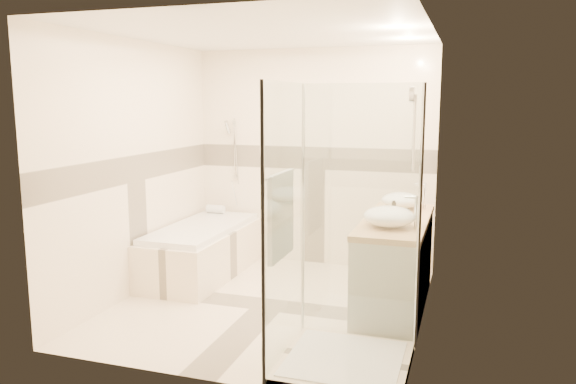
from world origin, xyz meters
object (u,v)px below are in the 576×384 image
(bathtub, at_px, (202,248))
(shower_enclosure, at_px, (332,297))
(amenity_bottle_a, at_px, (394,211))
(vessel_sink_far, at_px, (389,216))
(vessel_sink_near, at_px, (401,200))
(amenity_bottle_b, at_px, (394,210))
(vanity, at_px, (395,263))

(bathtub, distance_m, shower_enclosure, 2.47)
(bathtub, relative_size, amenity_bottle_a, 10.29)
(vessel_sink_far, bearing_deg, vessel_sink_near, 90.00)
(shower_enclosure, xyz_separation_m, vessel_sink_near, (0.27, 1.79, 0.42))
(bathtub, relative_size, amenity_bottle_b, 9.86)
(vessel_sink_near, xyz_separation_m, amenity_bottle_a, (0.00, -0.59, 0.00))
(bathtub, xyz_separation_m, vanity, (2.15, -0.35, 0.12))
(shower_enclosure, distance_m, amenity_bottle_b, 1.32)
(shower_enclosure, bearing_deg, vessel_sink_near, 81.34)
(bathtub, relative_size, vessel_sink_far, 3.90)
(vanity, height_order, amenity_bottle_a, amenity_bottle_a)
(vanity, bearing_deg, amenity_bottle_a, -105.75)
(vessel_sink_near, relative_size, vessel_sink_far, 0.90)
(shower_enclosure, relative_size, amenity_bottle_a, 12.34)
(vessel_sink_far, xyz_separation_m, amenity_bottle_a, (0.00, 0.29, -0.00))
(bathtub, height_order, amenity_bottle_b, amenity_bottle_b)
(bathtub, xyz_separation_m, amenity_bottle_a, (2.13, -0.42, 0.63))
(bathtub, xyz_separation_m, amenity_bottle_b, (2.13, -0.40, 0.63))
(vanity, height_order, shower_enclosure, shower_enclosure)
(amenity_bottle_b, bearing_deg, vessel_sink_far, -90.00)
(vessel_sink_near, height_order, vessel_sink_far, vessel_sink_far)
(bathtub, xyz_separation_m, vessel_sink_far, (2.13, -0.71, 0.63))
(vessel_sink_far, relative_size, amenity_bottle_b, 2.53)
(bathtub, distance_m, vessel_sink_near, 2.23)
(vanity, relative_size, shower_enclosure, 0.79)
(amenity_bottle_a, distance_m, amenity_bottle_b, 0.02)
(amenity_bottle_b, bearing_deg, amenity_bottle_a, -90.00)
(vessel_sink_near, relative_size, amenity_bottle_b, 2.27)
(bathtub, xyz_separation_m, shower_enclosure, (1.86, -1.62, 0.20))
(vessel_sink_far, distance_m, amenity_bottle_b, 0.30)
(amenity_bottle_b, bearing_deg, vessel_sink_near, 90.00)
(bathtub, height_order, vanity, vanity)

